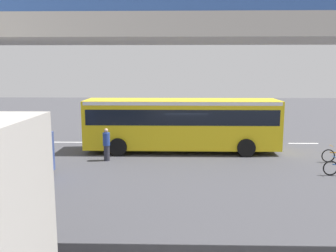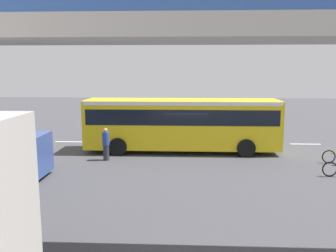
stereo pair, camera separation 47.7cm
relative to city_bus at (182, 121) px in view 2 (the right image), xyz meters
The scene contains 10 objects.
ground 1.91m from the city_bus, 154.05° to the left, with size 80.00×80.00×0.00m, color #424247.
city_bus is the anchor object (origin of this frame).
pedestrian 4.84m from the city_bus, 29.65° to the left, with size 0.38×0.38×1.79m.
traffic_sign 5.21m from the city_bus, 56.48° to the right, with size 0.08×0.60×2.80m.
lane_dash_leftmost 8.82m from the city_bus, 163.43° to the right, with size 2.00×0.20×0.01m, color silver.
lane_dash_left 5.27m from the city_bus, 150.01° to the right, with size 2.00×0.20×0.01m, color silver.
lane_dash_centre 3.11m from the city_bus, 96.04° to the right, with size 2.00×0.20×0.01m, color silver.
lane_dash_right 4.85m from the city_bus, 33.32° to the right, with size 2.00×0.20×0.01m, color silver.
lane_dash_rightmost 8.34m from the city_bus, 17.62° to the right, with size 2.00×0.20×0.01m, color silver.
pedestrian_overpass 13.11m from the city_bus, 91.18° to the left, with size 27.27×2.60×7.23m.
Camera 2 is at (0.08, 21.11, 5.01)m, focal length 38.09 mm.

